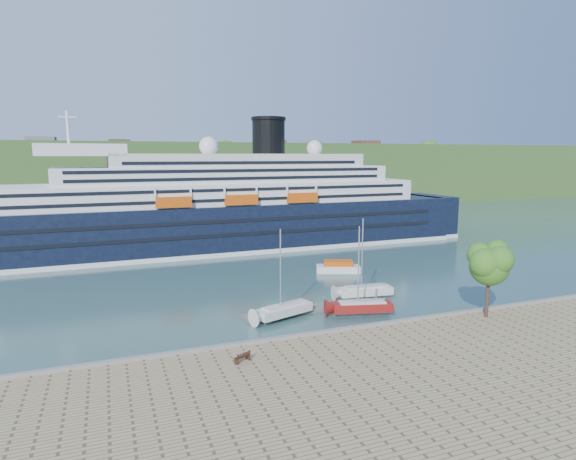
# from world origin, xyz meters

# --- Properties ---
(ground) EXTENTS (400.00, 400.00, 0.00)m
(ground) POSITION_xyz_m (0.00, 0.00, 0.00)
(ground) COLOR #2F5451
(ground) RESTS_ON ground
(far_hillside) EXTENTS (400.00, 50.00, 24.00)m
(far_hillside) POSITION_xyz_m (0.00, 145.00, 12.00)
(far_hillside) COLOR #305823
(far_hillside) RESTS_ON ground
(quay_coping) EXTENTS (220.00, 0.50, 0.30)m
(quay_coping) POSITION_xyz_m (0.00, -0.20, 1.15)
(quay_coping) COLOR slate
(quay_coping) RESTS_ON promenade
(cruise_ship) EXTENTS (122.97, 20.53, 27.53)m
(cruise_ship) POSITION_xyz_m (-5.32, 54.02, 13.77)
(cruise_ship) COLOR black
(cruise_ship) RESTS_ON ground
(park_bench) EXTENTS (1.75, 1.26, 1.04)m
(park_bench) POSITION_xyz_m (-14.63, -4.06, 1.52)
(park_bench) COLOR #3E1E11
(park_bench) RESTS_ON promenade
(promenade_tree) EXTENTS (5.88, 5.88, 9.74)m
(promenade_tree) POSITION_xyz_m (15.05, -2.20, 5.87)
(promenade_tree) COLOR #316119
(promenade_tree) RESTS_ON promenade
(floating_pontoon) EXTENTS (17.92, 3.33, 0.40)m
(floating_pontoon) POSITION_xyz_m (-1.70, 9.98, 0.20)
(floating_pontoon) COLOR gray
(floating_pontoon) RESTS_ON ground
(sailboat_white_near) EXTENTS (8.41, 4.74, 10.48)m
(sailboat_white_near) POSITION_xyz_m (-6.03, 8.17, 5.24)
(sailboat_white_near) COLOR silver
(sailboat_white_near) RESTS_ON ground
(sailboat_red) EXTENTS (8.49, 4.26, 10.57)m
(sailboat_red) POSITION_xyz_m (3.36, 5.94, 5.28)
(sailboat_red) COLOR maroon
(sailboat_red) RESTS_ON ground
(sailboat_white_far) EXTENTS (8.44, 3.25, 10.62)m
(sailboat_white_far) POSITION_xyz_m (7.22, 11.92, 5.31)
(sailboat_white_far) COLOR silver
(sailboat_white_far) RESTS_ON ground
(tender_launch) EXTENTS (7.74, 5.09, 2.03)m
(tender_launch) POSITION_xyz_m (10.56, 26.78, 1.01)
(tender_launch) COLOR #D04D0C
(tender_launch) RESTS_ON ground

